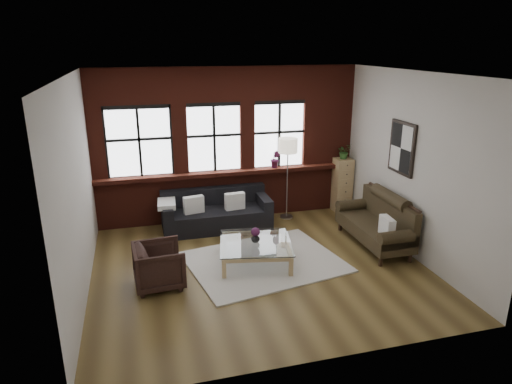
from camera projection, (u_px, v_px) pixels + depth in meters
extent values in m
plane|color=brown|center=(259.00, 267.00, 7.76)|extent=(5.50, 5.50, 0.00)
plane|color=white|center=(260.00, 74.00, 6.76)|extent=(5.50, 5.50, 0.00)
plane|color=beige|center=(228.00, 145.00, 9.56)|extent=(5.50, 0.00, 5.50)
plane|color=beige|center=(321.00, 239.00, 4.97)|extent=(5.50, 0.00, 5.50)
plane|color=beige|center=(76.00, 191.00, 6.59)|extent=(0.00, 5.00, 5.00)
plane|color=beige|center=(412.00, 166.00, 7.94)|extent=(0.00, 5.00, 5.00)
cube|color=#5B1F15|center=(230.00, 172.00, 9.59)|extent=(5.50, 0.30, 0.08)
cube|color=beige|center=(264.00, 262.00, 7.92)|extent=(2.84, 2.40, 0.03)
cube|color=white|center=(194.00, 205.00, 9.02)|extent=(0.42, 0.21, 0.34)
cube|color=white|center=(235.00, 201.00, 9.22)|extent=(0.41, 0.18, 0.34)
cube|color=white|center=(387.00, 227.00, 7.88)|extent=(0.17, 0.39, 0.34)
imported|color=black|center=(159.00, 266.00, 7.07)|extent=(0.80, 0.78, 0.69)
imported|color=#B2B2B2|center=(256.00, 238.00, 7.77)|extent=(0.19, 0.19, 0.16)
sphere|color=#521C43|center=(256.00, 232.00, 7.74)|extent=(0.15, 0.15, 0.15)
cube|color=tan|center=(342.00, 185.00, 10.22)|extent=(0.37, 0.37, 1.21)
imported|color=#2D5923|center=(344.00, 151.00, 9.98)|extent=(0.34, 0.31, 0.33)
imported|color=#521C43|center=(276.00, 159.00, 9.74)|extent=(0.26, 0.24, 0.39)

